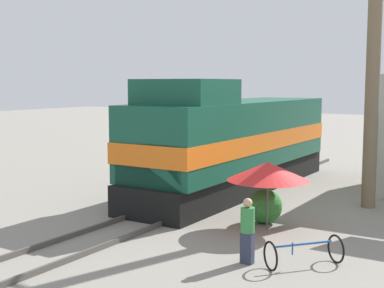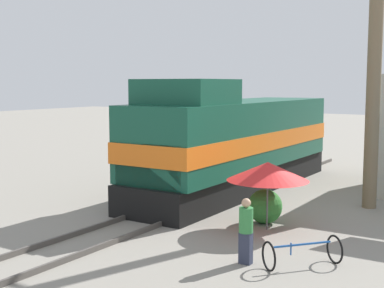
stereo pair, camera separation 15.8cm
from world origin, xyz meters
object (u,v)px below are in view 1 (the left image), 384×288
locomotive (232,143)px  utility_pole (374,42)px  person_bystander (247,229)px  bicycle (304,252)px  vendor_umbrella (268,171)px

locomotive → utility_pole: bearing=-0.2°
utility_pole → person_bystander: utility_pole is taller
utility_pole → bicycle: size_ratio=6.24×
person_bystander → bicycle: person_bystander is taller
locomotive → bicycle: bearing=-51.5°
person_bystander → vendor_umbrella: bearing=105.4°
locomotive → utility_pole: size_ratio=1.11×
vendor_umbrella → person_bystander: (0.84, -3.05, -0.89)m
locomotive → bicycle: (5.67, -7.12, -1.59)m
locomotive → vendor_umbrella: size_ratio=5.20×
locomotive → bicycle: locomotive is taller
bicycle → person_bystander: bearing=-118.4°
utility_pole → vendor_umbrella: utility_pole is taller
person_bystander → bicycle: size_ratio=0.88×
locomotive → utility_pole: (5.42, -0.02, 3.79)m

